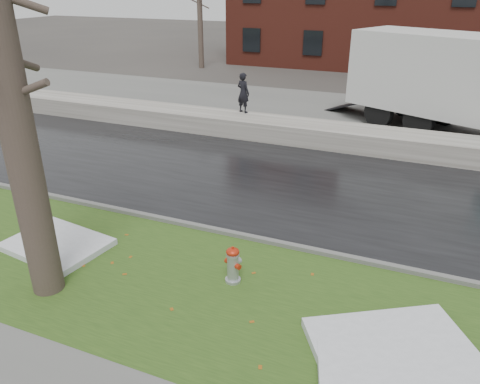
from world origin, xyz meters
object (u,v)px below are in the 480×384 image
at_px(fire_hydrant, 233,263).
at_px(tree, 11,101).
at_px(worker, 243,93).
at_px(box_truck, 461,84).

xyz_separation_m(fire_hydrant, tree, (-3.30, -1.62, 3.33)).
xyz_separation_m(tree, worker, (-0.56, 11.56, -2.26)).
distance_m(fire_hydrant, tree, 4.96).
xyz_separation_m(fire_hydrant, box_truck, (4.07, 12.55, 1.55)).
bearing_deg(tree, worker, 92.76).
bearing_deg(box_truck, tree, -93.62).
relative_size(tree, box_truck, 0.67).
height_order(tree, box_truck, tree).
distance_m(box_truck, worker, 8.36).
bearing_deg(box_truck, worker, -137.90).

